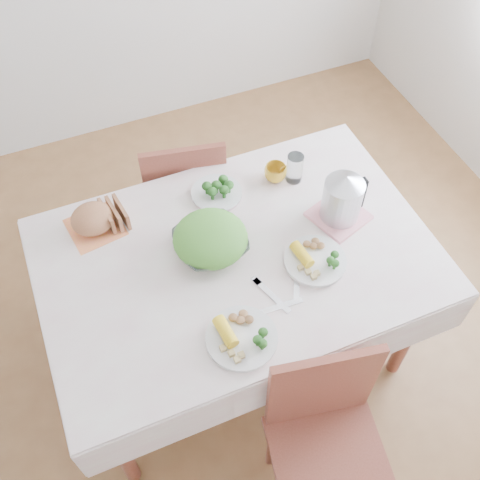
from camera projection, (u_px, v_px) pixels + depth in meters
name	position (u px, v px, depth m)	size (l,w,h in m)	color
floor	(238.00, 345.00, 2.76)	(3.60, 3.60, 0.00)	brown
dining_table	(238.00, 306.00, 2.46)	(1.40, 0.90, 0.75)	brown
tablecloth	(237.00, 255.00, 2.15)	(1.50, 1.00, 0.01)	white
chair_near	(331.00, 459.00, 1.98)	(0.40, 0.40, 0.89)	brown
chair_far	(184.00, 185.00, 2.77)	(0.39, 0.39, 0.87)	brown
salad_bowl	(211.00, 243.00, 2.14)	(0.27, 0.27, 0.07)	white
dinner_plate_left	(242.00, 338.00, 1.92)	(0.25, 0.25, 0.02)	white
dinner_plate_right	(315.00, 261.00, 2.12)	(0.24, 0.24, 0.02)	white
broccoli_plate	(217.00, 193.00, 2.33)	(0.21, 0.21, 0.02)	beige
napkin	(95.00, 227.00, 2.23)	(0.20, 0.20, 0.00)	#FD8B4F
bread_loaf	(92.00, 218.00, 2.18)	(0.17, 0.16, 0.10)	#915A38
yellow_mug	(275.00, 173.00, 2.36)	(0.09, 0.09, 0.07)	gold
glass_tumbler	(295.00, 168.00, 2.34)	(0.07, 0.07, 0.13)	white
pink_tray	(338.00, 216.00, 2.26)	(0.20, 0.20, 0.02)	pink
electric_kettle	(343.00, 197.00, 2.17)	(0.16, 0.16, 0.22)	#B2B5BA
fork_left	(272.00, 295.00, 2.04)	(0.02, 0.19, 0.00)	silver
fork_right	(297.00, 281.00, 2.07)	(0.02, 0.18, 0.00)	silver
knife	(277.00, 307.00, 2.01)	(0.02, 0.19, 0.00)	silver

